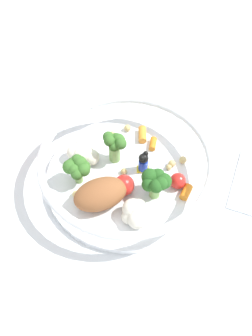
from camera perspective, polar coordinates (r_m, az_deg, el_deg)
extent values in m
plane|color=white|center=(0.59, 0.50, -3.10)|extent=(2.40, 2.40, 0.00)
cylinder|color=white|center=(0.60, 0.00, -1.56)|extent=(0.25, 0.25, 0.01)
torus|color=white|center=(0.56, 0.00, 1.34)|extent=(0.26, 0.26, 0.01)
ellipsoid|color=brown|center=(0.55, -3.79, -3.87)|extent=(0.08, 0.09, 0.04)
cylinder|color=#7FAD5B|center=(0.58, -7.01, -1.19)|extent=(0.01, 0.01, 0.02)
sphere|color=#386B28|center=(0.56, -6.28, -0.26)|extent=(0.02, 0.02, 0.02)
sphere|color=#386B28|center=(0.57, -6.20, 0.18)|extent=(0.02, 0.02, 0.02)
sphere|color=#386B28|center=(0.57, -6.84, 0.73)|extent=(0.02, 0.02, 0.02)
sphere|color=#386B28|center=(0.57, -7.20, 1.15)|extent=(0.02, 0.02, 0.02)
sphere|color=#386B28|center=(0.57, -7.77, 0.64)|extent=(0.02, 0.02, 0.02)
sphere|color=#386B28|center=(0.57, -8.29, 0.16)|extent=(0.02, 0.02, 0.02)
sphere|color=#386B28|center=(0.56, -7.71, -0.22)|extent=(0.02, 0.02, 0.02)
sphere|color=#386B28|center=(0.56, -7.25, -0.83)|extent=(0.02, 0.02, 0.02)
cylinder|color=#7FAD5B|center=(0.60, -1.68, 2.24)|extent=(0.02, 0.02, 0.03)
sphere|color=#386B28|center=(0.57, -0.78, 3.62)|extent=(0.02, 0.02, 0.02)
sphere|color=#386B28|center=(0.58, -1.15, 4.11)|extent=(0.02, 0.02, 0.02)
sphere|color=#386B28|center=(0.59, -1.47, 4.44)|extent=(0.02, 0.02, 0.02)
sphere|color=#386B28|center=(0.58, -2.62, 4.59)|extent=(0.02, 0.02, 0.02)
sphere|color=#386B28|center=(0.58, -2.45, 4.02)|extent=(0.02, 0.02, 0.02)
sphere|color=#386B28|center=(0.58, -1.80, 3.21)|extent=(0.02, 0.02, 0.02)
cylinder|color=#7FAD5B|center=(0.57, 4.25, -3.40)|extent=(0.02, 0.02, 0.02)
sphere|color=#23561E|center=(0.54, 5.14, -2.34)|extent=(0.02, 0.02, 0.02)
sphere|color=#23561E|center=(0.55, 5.57, -1.93)|extent=(0.02, 0.02, 0.02)
sphere|color=#23561E|center=(0.55, 4.71, -1.12)|extent=(0.02, 0.02, 0.02)
sphere|color=#23561E|center=(0.55, 3.55, -1.31)|extent=(0.02, 0.02, 0.02)
sphere|color=#23561E|center=(0.55, 3.33, -2.50)|extent=(0.02, 0.02, 0.02)
sphere|color=#23561E|center=(0.54, 4.36, -2.82)|extent=(0.02, 0.02, 0.02)
sphere|color=silver|center=(0.54, 1.89, -6.38)|extent=(0.03, 0.03, 0.03)
sphere|color=silver|center=(0.55, 2.40, -6.35)|extent=(0.02, 0.02, 0.02)
sphere|color=silver|center=(0.55, 1.82, -5.78)|extent=(0.02, 0.02, 0.02)
sphere|color=silver|center=(0.54, 1.01, -6.07)|extent=(0.03, 0.03, 0.03)
sphere|color=silver|center=(0.55, 0.42, -7.15)|extent=(0.02, 0.02, 0.02)
sphere|color=silver|center=(0.54, 1.68, -7.50)|extent=(0.03, 0.03, 0.03)
sphere|color=silver|center=(0.60, -5.37, 1.38)|extent=(0.03, 0.03, 0.03)
sphere|color=silver|center=(0.60, -6.03, 2.50)|extent=(0.03, 0.03, 0.03)
sphere|color=silver|center=(0.61, -6.34, 3.09)|extent=(0.03, 0.03, 0.03)
sphere|color=silver|center=(0.61, -7.47, 2.28)|extent=(0.03, 0.03, 0.03)
sphere|color=silver|center=(0.60, -6.51, 1.99)|extent=(0.03, 0.03, 0.03)
cube|color=yellow|center=(0.60, 2.52, -0.20)|extent=(0.02, 0.02, 0.00)
cylinder|color=#1933B2|center=(0.59, 2.56, 0.48)|extent=(0.02, 0.02, 0.02)
sphere|color=black|center=(0.58, 2.61, 1.45)|extent=(0.02, 0.02, 0.02)
sphere|color=black|center=(0.57, 2.64, 1.26)|extent=(0.01, 0.01, 0.01)
sphere|color=black|center=(0.58, 2.63, 2.27)|extent=(0.01, 0.01, 0.01)
cylinder|color=orange|center=(0.63, 3.98, 3.57)|extent=(0.02, 0.03, 0.01)
cylinder|color=orange|center=(0.58, 8.85, -3.52)|extent=(0.02, 0.03, 0.01)
cylinder|color=orange|center=(0.64, 2.44, 4.96)|extent=(0.03, 0.03, 0.01)
sphere|color=red|center=(0.58, 7.65, -1.90)|extent=(0.02, 0.02, 0.02)
sphere|color=red|center=(0.56, -0.17, -2.62)|extent=(0.03, 0.03, 0.03)
sphere|color=tan|center=(0.64, -2.06, 4.92)|extent=(0.01, 0.01, 0.01)
sphere|color=#D1B775|center=(0.61, 8.40, 1.20)|extent=(0.01, 0.01, 0.01)
sphere|color=#D1B775|center=(0.57, -7.39, -3.85)|extent=(0.01, 0.01, 0.01)
sphere|color=tan|center=(0.60, 6.32, 0.11)|extent=(0.01, 0.01, 0.01)
sphere|color=tan|center=(0.61, 6.78, 0.66)|extent=(0.01, 0.01, 0.01)
sphere|color=#D1B775|center=(0.62, -7.55, 2.64)|extent=(0.01, 0.01, 0.01)
sphere|color=tan|center=(0.59, -0.31, -0.49)|extent=(0.01, 0.01, 0.01)
sphere|color=tan|center=(0.65, 0.22, 5.92)|extent=(0.01, 0.01, 0.01)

